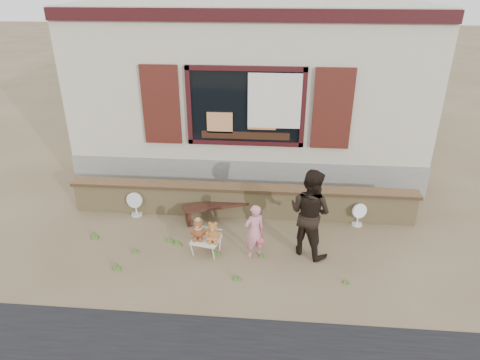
# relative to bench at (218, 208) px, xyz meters

# --- Properties ---
(ground) EXTENTS (80.00, 80.00, 0.00)m
(ground) POSITION_rel_bench_xyz_m (0.46, -0.77, -0.27)
(ground) COLOR brown
(ground) RESTS_ON ground
(shopfront) EXTENTS (8.04, 5.13, 4.00)m
(shopfront) POSITION_rel_bench_xyz_m (0.46, 3.71, 1.73)
(shopfront) COLOR #A9A188
(shopfront) RESTS_ON ground
(brick_wall) EXTENTS (7.10, 0.36, 0.67)m
(brick_wall) POSITION_rel_bench_xyz_m (0.46, 0.23, 0.07)
(brick_wall) COLOR tan
(brick_wall) RESTS_ON ground
(bench) EXTENTS (1.44, 0.80, 0.37)m
(bench) POSITION_rel_bench_xyz_m (0.00, 0.00, 0.00)
(bench) COLOR black
(bench) RESTS_ON ground
(folding_chair) EXTENTS (0.55, 0.51, 0.29)m
(folding_chair) POSITION_rel_bench_xyz_m (-0.07, -1.18, -0.00)
(folding_chair) COLOR silver
(folding_chair) RESTS_ON ground
(teddy_bear_left) EXTENTS (0.34, 0.31, 0.40)m
(teddy_bear_left) POSITION_rel_bench_xyz_m (-0.21, -1.15, 0.22)
(teddy_bear_left) COLOR brown
(teddy_bear_left) RESTS_ON folding_chair
(teddy_bear_right) EXTENTS (0.32, 0.29, 0.38)m
(teddy_bear_right) POSITION_rel_bench_xyz_m (0.07, -1.21, 0.22)
(teddy_bear_right) COLOR brown
(teddy_bear_right) RESTS_ON folding_chair
(child) EXTENTS (0.45, 0.40, 1.03)m
(child) POSITION_rel_bench_xyz_m (0.80, -1.21, 0.25)
(child) COLOR pink
(child) RESTS_ON ground
(adult) EXTENTS (1.00, 0.96, 1.63)m
(adult) POSITION_rel_bench_xyz_m (1.75, -1.00, 0.55)
(adult) COLOR black
(adult) RESTS_ON ground
(fan_left) EXTENTS (0.33, 0.23, 0.54)m
(fan_left) POSITION_rel_bench_xyz_m (-1.74, 0.03, 0.00)
(fan_left) COLOR silver
(fan_left) RESTS_ON ground
(fan_right) EXTENTS (0.32, 0.21, 0.49)m
(fan_right) POSITION_rel_bench_xyz_m (2.81, 0.03, -0.02)
(fan_right) COLOR white
(fan_right) RESTS_ON ground
(grass_tufts) EXTENTS (4.74, 1.14, 0.16)m
(grass_tufts) POSITION_rel_bench_xyz_m (-0.69, -1.25, -0.21)
(grass_tufts) COLOR #466528
(grass_tufts) RESTS_ON ground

